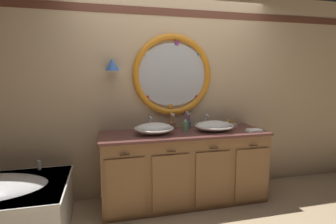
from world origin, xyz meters
TOP-DOWN VIEW (x-y plane):
  - ground_plane at (0.00, 0.00)m, footprint 14.00×14.00m
  - back_wall_assembly at (-0.00, 0.59)m, footprint 6.40×0.26m
  - vanity_counter at (0.07, 0.24)m, footprint 2.01×0.66m
  - sink_basin_left at (-0.31, 0.21)m, footprint 0.46×0.46m
  - sink_basin_right at (0.44, 0.21)m, footprint 0.47×0.47m
  - faucet_set_left at (-0.31, 0.46)m, footprint 0.24×0.15m
  - faucet_set_right at (0.44, 0.47)m, footprint 0.24×0.12m
  - toothbrush_holder_left at (-0.02, 0.43)m, footprint 0.09×0.09m
  - toothbrush_holder_right at (0.18, 0.47)m, footprint 0.09×0.09m
  - soap_dispenser at (0.09, 0.27)m, footprint 0.06×0.07m
  - folded_hand_towel at (0.90, 0.06)m, footprint 0.18×0.12m
  - toiletry_basket at (0.75, 0.39)m, footprint 0.17×0.08m

SIDE VIEW (x-z plane):
  - ground_plane at x=0.00m, z-range 0.00..0.00m
  - vanity_counter at x=0.07m, z-range 0.00..0.87m
  - folded_hand_towel at x=0.90m, z-range 0.87..0.90m
  - toiletry_basket at x=0.75m, z-range 0.84..0.95m
  - toothbrush_holder_left at x=-0.02m, z-range 0.82..1.03m
  - toothbrush_holder_right at x=0.18m, z-range 0.82..1.04m
  - sink_basin_right at x=0.44m, z-range 0.87..1.00m
  - faucet_set_right at x=0.44m, z-range 0.85..1.02m
  - soap_dispenser at x=0.09m, z-range 0.86..1.01m
  - sink_basin_left at x=-0.31m, z-range 0.87..1.01m
  - faucet_set_left at x=-0.31m, z-range 0.85..1.03m
  - back_wall_assembly at x=0.00m, z-range 0.02..2.62m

